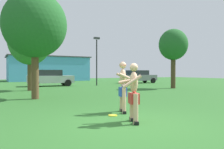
{
  "coord_description": "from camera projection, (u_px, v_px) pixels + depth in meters",
  "views": [
    {
      "loc": [
        -3.22,
        -5.03,
        1.39
      ],
      "look_at": [
        0.4,
        1.82,
        1.29
      ],
      "focal_mm": 35.82,
      "sensor_mm": 36.0,
      "label": 1
    }
  ],
  "objects": [
    {
      "name": "frisbee",
      "position": [
        113.0,
        115.0,
        7.04
      ],
      "size": [
        0.29,
        0.29,
        0.03
      ],
      "primitive_type": "cylinder",
      "color": "yellow",
      "rests_on": "ground_plane"
    },
    {
      "name": "tree_right_field",
      "position": [
        30.0,
        40.0,
        16.47
      ],
      "size": [
        3.17,
        3.17,
        5.6
      ],
      "color": "brown",
      "rests_on": "ground_plane"
    },
    {
      "name": "lamp_post",
      "position": [
        97.0,
        55.0,
        22.66
      ],
      "size": [
        0.6,
        0.24,
        4.91
      ],
      "color": "black",
      "rests_on": "ground_plane"
    },
    {
      "name": "player_with_cap",
      "position": [
        123.0,
        84.0,
        7.6
      ],
      "size": [
        0.73,
        0.69,
        1.74
      ],
      "color": "black",
      "rests_on": "ground_plane"
    },
    {
      "name": "player_in_red",
      "position": [
        134.0,
        91.0,
        6.08
      ],
      "size": [
        0.7,
        0.72,
        1.62
      ],
      "color": "black",
      "rests_on": "ground_plane"
    },
    {
      "name": "tree_left_field",
      "position": [
        173.0,
        45.0,
        18.78
      ],
      "size": [
        2.41,
        2.41,
        4.99
      ],
      "color": "#4C3823",
      "rests_on": "ground_plane"
    },
    {
      "name": "ground_plane",
      "position": [
        130.0,
        124.0,
        5.97
      ],
      "size": [
        80.0,
        80.0,
        0.0
      ],
      "primitive_type": "plane",
      "color": "#2D6628"
    },
    {
      "name": "car_silver_far_end",
      "position": [
        50.0,
        78.0,
        21.73
      ],
      "size": [
        4.39,
        2.21,
        1.58
      ],
      "color": "silver",
      "rests_on": "ground_plane"
    },
    {
      "name": "tree_behind_players",
      "position": [
        35.0,
        25.0,
        11.36
      ],
      "size": [
        3.22,
        3.22,
        5.46
      ],
      "color": "brown",
      "rests_on": "ground_plane"
    },
    {
      "name": "outbuilding_behind_lot",
      "position": [
        48.0,
        69.0,
        35.58
      ],
      "size": [
        12.22,
        6.76,
        3.79
      ],
      "color": "#4C9ED1",
      "rests_on": "ground_plane"
    },
    {
      "name": "car_gray_mid_lot",
      "position": [
        138.0,
        76.0,
        27.62
      ],
      "size": [
        4.36,
        2.14,
        1.58
      ],
      "color": "slate",
      "rests_on": "ground_plane"
    }
  ]
}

